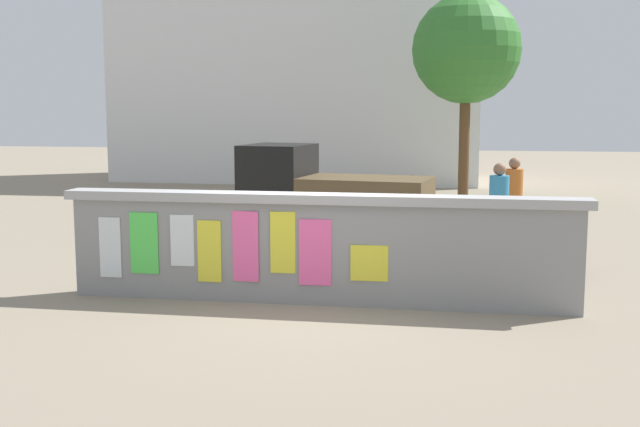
% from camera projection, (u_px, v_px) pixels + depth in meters
% --- Properties ---
extents(ground, '(60.00, 60.00, 0.00)m').
position_uv_depth(ground, '(377.00, 219.00, 18.09)').
color(ground, gray).
extents(poster_wall, '(6.90, 0.42, 1.46)m').
position_uv_depth(poster_wall, '(317.00, 247.00, 10.18)').
color(poster_wall, gray).
rests_on(poster_wall, ground).
extents(auto_rickshaw_truck, '(3.78, 2.02, 1.85)m').
position_uv_depth(auto_rickshaw_truck, '(326.00, 194.00, 15.05)').
color(auto_rickshaw_truck, black).
rests_on(auto_rickshaw_truck, ground).
extents(motorcycle, '(1.90, 0.56, 0.87)m').
position_uv_depth(motorcycle, '(516.00, 246.00, 11.91)').
color(motorcycle, black).
rests_on(motorcycle, ground).
extents(bicycle_near, '(1.71, 0.44, 0.95)m').
position_uv_depth(bicycle_near, '(169.00, 254.00, 11.78)').
color(bicycle_near, black).
rests_on(bicycle_near, ground).
extents(bicycle_far, '(1.69, 0.48, 0.95)m').
position_uv_depth(bicycle_far, '(315.00, 253.00, 11.82)').
color(bicycle_far, black).
rests_on(bicycle_far, ground).
extents(person_walking, '(0.47, 0.47, 1.62)m').
position_uv_depth(person_walking, '(499.00, 199.00, 13.49)').
color(person_walking, purple).
rests_on(person_walking, ground).
extents(person_bystander, '(0.47, 0.47, 1.62)m').
position_uv_depth(person_bystander, '(514.00, 190.00, 14.95)').
color(person_bystander, '#BF6626').
rests_on(person_bystander, ground).
extents(tree_roadside, '(2.95, 2.95, 5.62)m').
position_uv_depth(tree_roadside, '(466.00, 50.00, 21.05)').
color(tree_roadside, brown).
rests_on(tree_roadside, ground).
extents(building_background, '(12.91, 5.25, 8.61)m').
position_uv_depth(building_background, '(300.00, 58.00, 27.72)').
color(building_background, silver).
rests_on(building_background, ground).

